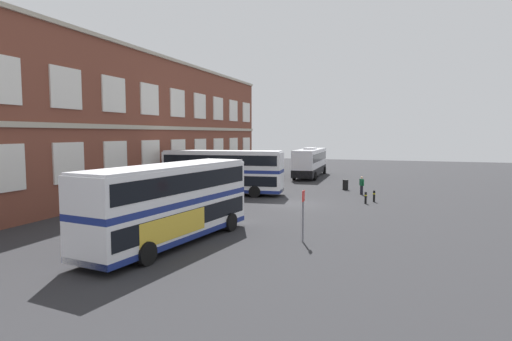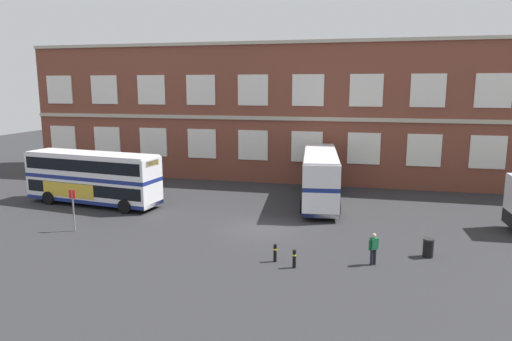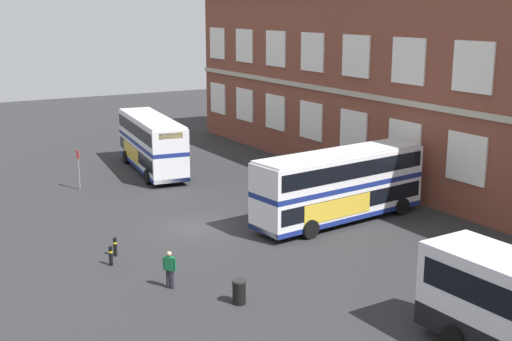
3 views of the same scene
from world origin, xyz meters
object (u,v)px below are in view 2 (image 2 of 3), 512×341
Objects in this scene: double_decker_middle at (320,176)px; station_litter_bin at (428,248)px; waiting_passenger at (374,248)px; safety_bollard_east at (294,259)px; safety_bollard_west at (275,253)px; bus_stand_flag at (73,206)px; double_decker_near at (93,177)px.

station_litter_bin is (6.86, -10.35, -1.63)m from double_decker_middle.
station_litter_bin is (2.91, 1.83, -0.41)m from waiting_passenger.
waiting_passenger is 1.79× the size of safety_bollard_east.
safety_bollard_west and safety_bollard_east have the same top height.
waiting_passenger is at bearing -4.29° from bus_stand_flag.
safety_bollard_east is at bearing -10.61° from bus_stand_flag.
safety_bollard_west is at bearing -162.01° from station_litter_bin.
waiting_passenger is 4.16m from safety_bollard_east.
waiting_passenger is at bearing 8.50° from safety_bollard_west.
double_decker_middle is (17.13, 4.52, 0.00)m from double_decker_near.
double_decker_middle is at bearing 123.53° from station_litter_bin.
waiting_passenger is at bearing -147.90° from station_litter_bin.
waiting_passenger is 1.65× the size of station_litter_bin.
double_decker_near is at bearing -165.21° from double_decker_middle.
bus_stand_flag is 21.43m from station_litter_bin.
station_litter_bin reaches higher than safety_bollard_east.
station_litter_bin is 1.08× the size of safety_bollard_west.
safety_bollard_east is (0.03, -13.52, -1.66)m from double_decker_middle.
bus_stand_flag is 2.84× the size of safety_bollard_west.
double_decker_near is 24.74m from station_litter_bin.
double_decker_middle reaches higher than safety_bollard_east.
bus_stand_flag is at bearing -143.40° from double_decker_middle.
safety_bollard_west is (16.05, -8.41, -1.66)m from double_decker_near.
station_litter_bin reaches higher than safety_bollard_west.
bus_stand_flag reaches higher than safety_bollard_east.
double_decker_middle is 12.53m from station_litter_bin.
double_decker_middle is 6.60× the size of waiting_passenger.
safety_bollard_east is at bearing -28.05° from safety_bollard_west.
bus_stand_flag is at bearing -67.52° from double_decker_near.
double_decker_near is 10.92× the size of station_litter_bin.
safety_bollard_east is at bearing -27.68° from double_decker_near.
station_litter_bin is (21.40, 0.44, -1.12)m from bus_stand_flag.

